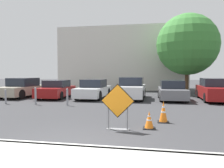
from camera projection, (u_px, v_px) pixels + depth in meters
The scene contains 17 objects.
ground_plane at pixel (124, 100), 15.11m from camera, with size 96.00×96.00×0.00m, color #333335.
sidewalk_strip at pixel (50, 164), 4.31m from camera, with size 24.85×2.00×0.14m.
curb_lip at pixel (69, 147), 5.29m from camera, with size 24.85×0.20×0.14m.
road_closed_sign at pixel (118, 105), 7.15m from camera, with size 1.12×0.20×1.53m.
traffic_cone_nearest at pixel (149, 120), 7.34m from camera, with size 0.40×0.40×0.59m.
traffic_cone_second at pixel (163, 112), 8.27m from camera, with size 0.42×0.42×0.80m.
parked_car_nearest at pixel (23, 88), 17.02m from camera, with size 2.11×4.44×1.49m.
parked_car_second at pixel (56, 90), 16.49m from camera, with size 2.00×4.16×1.34m.
parked_car_third at pixel (94, 89), 16.25m from camera, with size 1.86×4.47×1.40m.
parked_car_fourth at pixel (132, 89), 15.85m from camera, with size 1.89×4.34×1.57m.
parked_car_fifth at pixel (172, 91), 15.23m from camera, with size 1.86×4.06×1.36m.
parked_car_sixth at pixel (214, 90), 14.88m from camera, with size 1.96×4.65×1.51m.
bollard_nearest at pixel (67, 97), 12.51m from camera, with size 0.12×0.12×0.99m.
bollard_second at pixel (36, 96), 12.87m from camera, with size 0.12×0.12×1.04m.
bollard_third at pixel (6, 96), 13.24m from camera, with size 0.12×0.12×0.89m.
building_facade_backdrop at pixel (123, 59), 26.13m from camera, with size 14.50×5.00×7.08m.
street_tree_behind_lot at pixel (187, 45), 19.67m from camera, with size 5.51×5.51×7.20m.
Camera 1 is at (1.98, -4.93, 1.87)m, focal length 35.00 mm.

